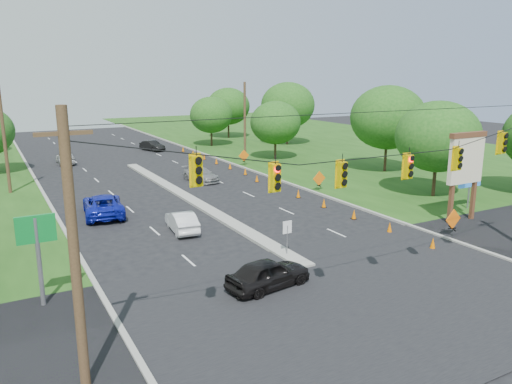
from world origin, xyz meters
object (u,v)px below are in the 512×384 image
black_sedan (268,274)px  blue_pickup (103,205)px  white_sedan (182,221)px  pylon_sign (466,163)px

black_sedan → blue_pickup: size_ratio=0.76×
black_sedan → white_sedan: (-0.46, 10.25, -0.07)m
pylon_sign → blue_pickup: pylon_sign is taller
white_sedan → black_sedan: bearing=98.9°
pylon_sign → black_sedan: pylon_sign is taller
pylon_sign → white_sedan: pylon_sign is taller
white_sedan → blue_pickup: 7.09m
pylon_sign → black_sedan: 17.91m
pylon_sign → blue_pickup: bearing=148.6°
pylon_sign → white_sedan: bearing=158.6°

